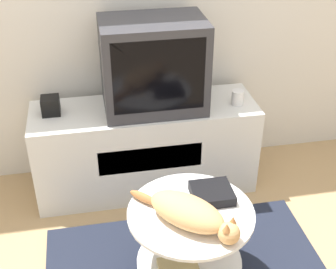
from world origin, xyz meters
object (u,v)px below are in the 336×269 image
at_px(dvd_box, 212,193).
at_px(tv, 153,65).
at_px(speaker, 51,106).
at_px(cat, 190,213).

bearing_deg(dvd_box, tv, 101.57).
distance_m(speaker, dvd_box, 1.13).
height_order(tv, dvd_box, tv).
distance_m(speaker, cat, 1.16).
bearing_deg(speaker, cat, -57.09).
bearing_deg(cat, speaker, 168.44).
bearing_deg(tv, speaker, 177.39).
xyz_separation_m(dvd_box, cat, (-0.15, -0.16, 0.04)).
bearing_deg(tv, dvd_box, -78.43).
height_order(tv, cat, tv).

